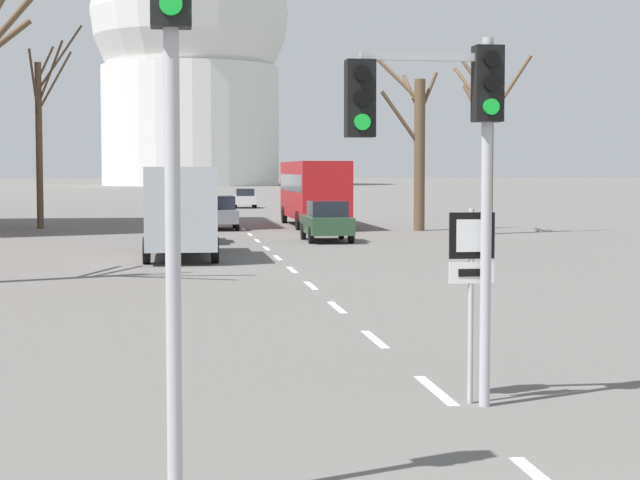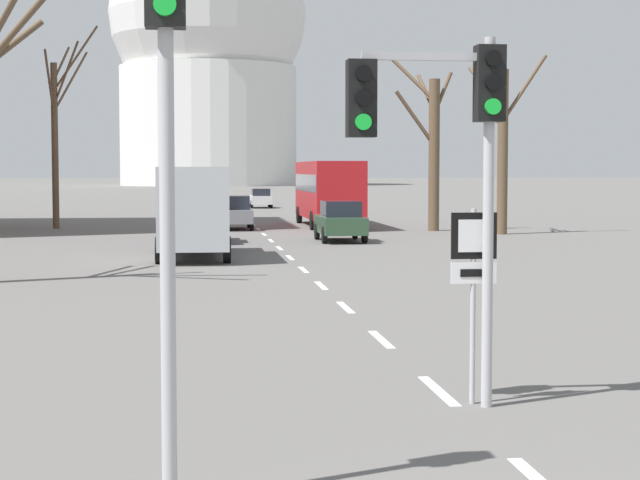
{
  "view_description": "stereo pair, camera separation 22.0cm",
  "coord_description": "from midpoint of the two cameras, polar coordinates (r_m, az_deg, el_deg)",
  "views": [
    {
      "loc": [
        -3.57,
        -6.53,
        3.05
      ],
      "look_at": [
        -1.87,
        5.88,
        2.22
      ],
      "focal_mm": 60.0,
      "sensor_mm": 36.0,
      "label": 1
    },
    {
      "loc": [
        -3.36,
        -6.56,
        3.05
      ],
      "look_at": [
        -1.87,
        5.88,
        2.22
      ],
      "focal_mm": 60.0,
      "sensor_mm": 36.0,
      "label": 2
    }
  ],
  "objects": [
    {
      "name": "lane_stripe_7",
      "position": [
        41.51,
        -2.02,
        -0.44
      ],
      "size": [
        0.16,
        2.0,
        0.01
      ],
      "primitive_type": "cube",
      "color": "silver",
      "rests_on": "ground_plane"
    },
    {
      "name": "lane_stripe_3",
      "position": [
        23.71,
        1.63,
        -3.61
      ],
      "size": [
        0.16,
        2.0,
        0.01
      ],
      "primitive_type": "cube",
      "color": "silver",
      "rests_on": "ground_plane"
    },
    {
      "name": "lane_stripe_10",
      "position": [
        54.95,
        -3.2,
        0.59
      ],
      "size": [
        0.16,
        2.0,
        0.01
      ],
      "primitive_type": "cube",
      "color": "silver",
      "rests_on": "ground_plane"
    },
    {
      "name": "lane_stripe_5",
      "position": [
        32.58,
        -0.7,
        -1.59
      ],
      "size": [
        0.16,
        2.0,
        0.01
      ],
      "primitive_type": "cube",
      "color": "silver",
      "rests_on": "ground_plane"
    },
    {
      "name": "sedan_far_right",
      "position": [
        68.91,
        -6.06,
        1.86
      ],
      "size": [
        1.97,
        4.15,
        1.51
      ],
      "color": "#B7B7BC",
      "rests_on": "ground_plane"
    },
    {
      "name": "traffic_signal_near_left",
      "position": [
        9.64,
        -7.56,
        7.76
      ],
      "size": [
        0.36,
        0.34,
        5.36
      ],
      "color": "#B2B2B7",
      "rests_on": "ground_plane"
    },
    {
      "name": "traffic_signal_centre_tall",
      "position": [
        13.61,
        7.11,
        5.92
      ],
      "size": [
        2.0,
        0.34,
        4.71
      ],
      "color": "#B2B2B7",
      "rests_on": "ground_plane"
    },
    {
      "name": "lane_stripe_12",
      "position": [
        63.92,
        -3.71,
        1.03
      ],
      "size": [
        0.16,
        2.0,
        0.01
      ],
      "primitive_type": "cube",
      "color": "silver",
      "rests_on": "ground_plane"
    },
    {
      "name": "delivery_truck",
      "position": [
        37.15,
        -6.64,
        1.67
      ],
      "size": [
        2.44,
        7.2,
        3.14
      ],
      "color": "#333842",
      "rests_on": "ground_plane"
    },
    {
      "name": "city_bus",
      "position": [
        57.43,
        0.56,
        2.77
      ],
      "size": [
        2.66,
        10.8,
        3.48
      ],
      "color": "red",
      "rests_on": "ground_plane"
    },
    {
      "name": "sedan_far_left",
      "position": [
        45.42,
        1.23,
        1.03
      ],
      "size": [
        1.86,
        4.23,
        1.73
      ],
      "color": "#2D4C33",
      "rests_on": "ground_plane"
    },
    {
      "name": "lane_stripe_1",
      "position": [
        14.98,
        6.75,
        -7.97
      ],
      "size": [
        0.16,
        2.0,
        0.01
      ],
      "primitive_type": "cube",
      "color": "silver",
      "rests_on": "ground_plane"
    },
    {
      "name": "capitol_dome",
      "position": [
        214.23,
        -5.95,
        10.05
      ],
      "size": [
        38.62,
        38.62,
        54.55
      ],
      "color": "silver",
      "rests_on": "ground_plane"
    },
    {
      "name": "lane_stripe_9",
      "position": [
        50.47,
        -2.88,
        0.31
      ],
      "size": [
        0.16,
        2.0,
        0.01
      ],
      "primitive_type": "cube",
      "color": "silver",
      "rests_on": "ground_plane"
    },
    {
      "name": "sedan_mid_centre",
      "position": [
        45.27,
        -5.92,
        0.97
      ],
      "size": [
        1.73,
        4.51,
        1.68
      ],
      "color": "navy",
      "rests_on": "ground_plane"
    },
    {
      "name": "bare_tree_left_far",
      "position": [
        57.33,
        -13.73,
        5.72
      ],
      "size": [
        2.37,
        5.71,
        10.68
      ],
      "color": "brown",
      "rests_on": "ground_plane"
    },
    {
      "name": "sedan_near_right",
      "position": [
        54.72,
        -4.53,
        1.48
      ],
      "size": [
        1.91,
        4.07,
        1.73
      ],
      "color": "slate",
      "rests_on": "ground_plane"
    },
    {
      "name": "lane_stripe_2",
      "position": [
        19.32,
        3.61,
        -5.3
      ],
      "size": [
        0.16,
        2.0,
        0.01
      ],
      "primitive_type": "cube",
      "color": "silver",
      "rests_on": "ground_plane"
    },
    {
      "name": "route_sign_post",
      "position": [
        13.95,
        8.63,
        -1.65
      ],
      "size": [
        0.6,
        0.08,
        2.55
      ],
      "color": "#B2B2B7",
      "rests_on": "ground_plane"
    },
    {
      "name": "lane_stripe_8",
      "position": [
        45.99,
        -2.49,
        -0.03
      ],
      "size": [
        0.16,
        2.0,
        0.01
      ],
      "primitive_type": "cube",
      "color": "silver",
      "rests_on": "ground_plane"
    },
    {
      "name": "lane_stripe_4",
      "position": [
        28.14,
        0.28,
        -2.44
      ],
      "size": [
        0.16,
        2.0,
        0.01
      ],
      "primitive_type": "cube",
      "color": "silver",
      "rests_on": "ground_plane"
    },
    {
      "name": "bare_tree_right_far",
      "position": [
        53.69,
        6.11,
        5.04
      ],
      "size": [
        3.34,
        2.34,
        9.02
      ],
      "color": "brown",
      "rests_on": "ground_plane"
    },
    {
      "name": "lane_stripe_6",
      "position": [
        37.05,
        -1.44,
        -0.94
      ],
      "size": [
        0.16,
        2.0,
        0.01
      ],
      "primitive_type": "cube",
      "color": "silver",
      "rests_on": "ground_plane"
    },
    {
      "name": "sedan_near_left",
      "position": [
        85.75,
        -3.11,
        2.25
      ],
      "size": [
        1.74,
        3.92,
        1.54
      ],
      "color": "silver",
      "rests_on": "ground_plane"
    },
    {
      "name": "lane_stripe_11",
      "position": [
        59.44,
        -3.48,
        0.83
      ],
      "size": [
        0.16,
        2.0,
        0.01
      ],
      "primitive_type": "cube",
      "color": "silver",
      "rests_on": "ground_plane"
    },
    {
      "name": "bare_tree_right_near",
      "position": [
        51.32,
        9.81,
        5.18
      ],
      "size": [
        3.38,
        3.0,
        8.51
      ],
      "color": "brown",
      "rests_on": "ground_plane"
    }
  ]
}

